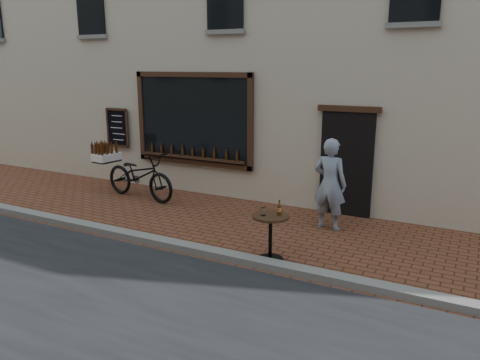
% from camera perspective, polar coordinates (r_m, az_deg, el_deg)
% --- Properties ---
extents(ground, '(90.00, 90.00, 0.00)m').
position_cam_1_polar(ground, '(8.11, -7.55, -8.93)').
color(ground, brown).
rests_on(ground, ground).
extents(kerb, '(90.00, 0.25, 0.12)m').
position_cam_1_polar(kerb, '(8.24, -6.76, -8.08)').
color(kerb, slate).
rests_on(kerb, ground).
extents(cargo_bicycle, '(2.60, 1.04, 1.21)m').
position_cam_1_polar(cargo_bicycle, '(11.45, -12.29, 0.64)').
color(cargo_bicycle, black).
rests_on(cargo_bicycle, ground).
extents(bistro_table, '(0.61, 0.61, 1.04)m').
position_cam_1_polar(bistro_table, '(7.62, 3.76, -5.88)').
color(bistro_table, black).
rests_on(bistro_table, ground).
extents(pedestrian, '(0.69, 0.48, 1.79)m').
position_cam_1_polar(pedestrian, '(9.16, 10.90, -0.49)').
color(pedestrian, gray).
rests_on(pedestrian, ground).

